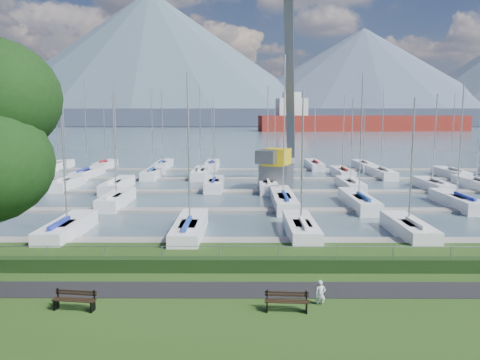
{
  "coord_description": "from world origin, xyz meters",
  "views": [
    {
      "loc": [
        0.14,
        -23.52,
        7.98
      ],
      "look_at": [
        0.0,
        12.0,
        3.0
      ],
      "focal_mm": 35.0,
      "sensor_mm": 36.0,
      "label": 1
    }
  ],
  "objects_px": {
    "bench_right": "(287,301)",
    "person": "(321,291)",
    "bench_left": "(75,300)",
    "crane": "(280,138)"
  },
  "relations": [
    {
      "from": "bench_right",
      "to": "person",
      "type": "bearing_deg",
      "value": 28.52
    },
    {
      "from": "bench_left",
      "to": "bench_right",
      "type": "distance_m",
      "value": 8.71
    },
    {
      "from": "bench_left",
      "to": "crane",
      "type": "relative_size",
      "value": 0.08
    },
    {
      "from": "bench_left",
      "to": "crane",
      "type": "xyz_separation_m",
      "value": [
        11.2,
        34.82,
        4.91
      ]
    },
    {
      "from": "crane",
      "to": "bench_right",
      "type": "bearing_deg",
      "value": -74.88
    },
    {
      "from": "bench_left",
      "to": "crane",
      "type": "bearing_deg",
      "value": 80.06
    },
    {
      "from": "bench_left",
      "to": "person",
      "type": "height_order",
      "value": "person"
    },
    {
      "from": "person",
      "to": "bench_left",
      "type": "bearing_deg",
      "value": 179.75
    },
    {
      "from": "bench_right",
      "to": "crane",
      "type": "bearing_deg",
      "value": 89.74
    },
    {
      "from": "bench_left",
      "to": "bench_right",
      "type": "height_order",
      "value": "same"
    }
  ]
}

